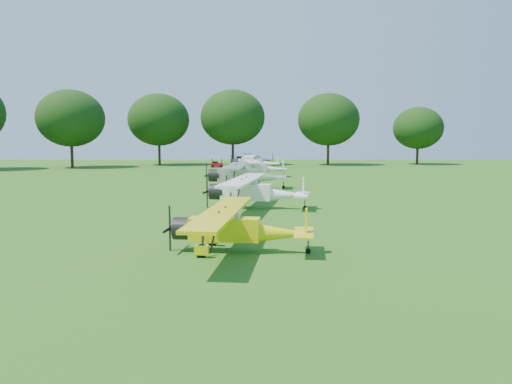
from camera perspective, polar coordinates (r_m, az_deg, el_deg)
ground at (r=29.92m, az=-2.42°, el=-2.39°), size 160.00×160.00×0.00m
tree_belt at (r=30.09m, az=4.52°, el=12.98°), size 137.36×130.27×14.52m
aircraft_2 at (r=19.39m, az=-2.38°, el=-3.85°), size 5.75×9.14×1.80m
aircraft_3 at (r=31.62m, az=-0.30°, el=0.29°), size 6.68×10.58×2.08m
aircraft_4 at (r=44.87m, az=-1.45°, el=2.15°), size 7.33×11.68×2.30m
aircraft_5 at (r=58.70m, az=0.09°, el=2.93°), size 6.57×10.48×2.06m
aircraft_6 at (r=70.90m, az=-0.27°, el=3.52°), size 7.01×11.16×2.20m
aircraft_7 at (r=84.06m, az=-0.26°, el=3.89°), size 6.83×10.83×2.13m
golf_cart at (r=78.91m, az=-4.51°, el=3.22°), size 1.94×1.24×1.62m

